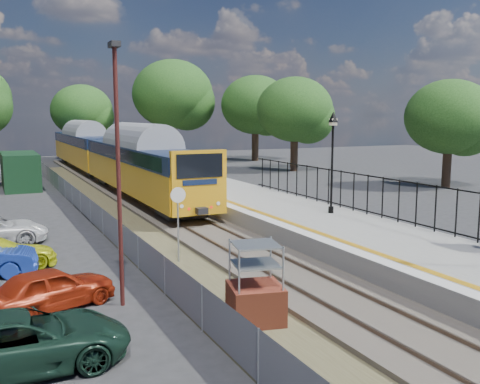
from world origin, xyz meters
TOP-DOWN VIEW (x-y plane):
  - ground at (0.00, 0.00)m, footprint 120.00×120.00m
  - track_bed at (-0.47, 9.67)m, footprint 5.90×80.00m
  - platform at (4.20, 8.00)m, footprint 5.00×70.00m
  - platform_edge at (2.14, 8.00)m, footprint 0.90×70.00m
  - victorian_lamp_north at (5.30, 6.00)m, footprint 0.44×0.44m
  - palisade_fence at (6.55, 2.24)m, footprint 0.12×26.00m
  - wire_fence at (-4.20, 12.00)m, footprint 0.06×52.00m
  - tree_line at (1.40, 42.00)m, footprint 56.80×43.80m
  - train at (0.00, 29.28)m, footprint 2.82×40.83m
  - brick_plinth at (-2.77, -2.10)m, footprint 1.58×1.58m
  - speed_sign at (-2.67, 4.13)m, footprint 0.56×0.10m
  - carpark_lamp at (-5.55, 0.69)m, footprint 0.25×0.50m
  - car_green at (-8.38, -2.26)m, footprint 4.56×2.17m
  - car_red at (-7.39, 1.21)m, footprint 3.78×2.52m

SIDE VIEW (x-z plane):
  - ground at x=0.00m, z-range 0.00..0.00m
  - track_bed at x=-0.47m, z-range -0.05..0.24m
  - platform at x=4.20m, z-range 0.00..0.90m
  - car_red at x=-7.39m, z-range 0.00..1.20m
  - wire_fence at x=-4.20m, z-range 0.00..1.20m
  - car_green at x=-8.38m, z-range 0.00..1.26m
  - platform_edge at x=2.14m, z-range 0.90..0.91m
  - brick_plinth at x=-2.77m, z-range -0.04..2.09m
  - palisade_fence at x=6.55m, z-range 0.84..2.84m
  - speed_sign at x=-2.67m, z-range 0.50..3.29m
  - train at x=0.00m, z-range 0.59..4.09m
  - carpark_lamp at x=-5.55m, z-range 0.50..7.74m
  - victorian_lamp_north at x=5.30m, z-range 2.00..6.60m
  - tree_line at x=1.40m, z-range 0.67..12.55m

